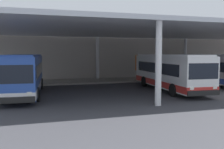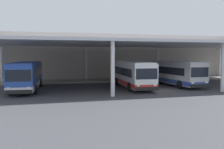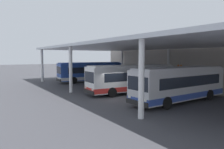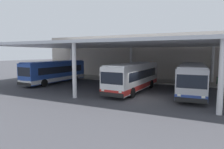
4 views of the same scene
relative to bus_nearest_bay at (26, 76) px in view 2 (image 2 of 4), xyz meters
The scene contains 10 objects.
ground_plane 15.12m from the bus_nearest_bay, 16.14° to the right, with size 200.00×200.00×0.00m, color #3D3D42.
platform_kerb 16.37m from the bus_nearest_bay, 27.68° to the left, with size 42.00×4.50×0.18m, color gray.
station_building_facade 18.16m from the bus_nearest_bay, 36.86° to the left, with size 48.00×1.60×7.49m, color #ADA399.
canopy_shelter 14.95m from the bus_nearest_bay, ahead, with size 40.00×17.00×5.55m.
bus_nearest_bay is the anchor object (origin of this frame).
bus_second_bay 12.31m from the bus_nearest_bay, ahead, with size 3.13×10.66×3.17m.
bus_middle_bay 18.41m from the bus_nearest_bay, ahead, with size 3.06×10.63×3.17m.
bench_waiting 26.13m from the bus_nearest_bay, 17.01° to the left, with size 1.80×0.45×0.92m.
trash_bin 22.71m from the bus_nearest_bay, 19.67° to the left, with size 0.52×0.52×0.98m.
banner_sign 14.28m from the bus_nearest_bay, 28.28° to the left, with size 0.70×0.12×3.20m.
Camera 2 is at (-12.22, -24.86, 3.88)m, focal length 39.26 mm.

